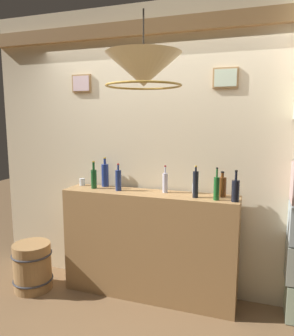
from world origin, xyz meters
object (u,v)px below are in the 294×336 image
object	(u,v)px
liquor_bottle_mezcal	(165,182)
liquor_bottle_whiskey	(105,175)
liquor_bottle_vermouth	(216,188)
glass_tumbler_highball	(195,188)
liquor_bottle_tequila	(235,190)
wooden_barrel	(33,266)
liquor_bottle_port	(94,178)
liquor_bottle_amaro	(222,186)
liquor_bottle_brandy	(196,184)
liquor_bottle_rye	(118,180)
glass_tumbler_rocks	(82,182)
pendant_lamp	(144,71)

from	to	relation	value
liquor_bottle_mezcal	liquor_bottle_whiskey	bearing A→B (deg)	174.22
liquor_bottle_vermouth	glass_tumbler_highball	bearing A→B (deg)	138.04
liquor_bottle_tequila	wooden_barrel	bearing A→B (deg)	-174.06
liquor_bottle_vermouth	glass_tumbler_highball	world-z (taller)	liquor_bottle_vermouth
liquor_bottle_port	liquor_bottle_amaro	xyz separation A→B (m)	(1.28, 0.08, -0.01)
liquor_bottle_amaro	liquor_bottle_whiskey	distance (m)	1.22
glass_tumbler_highball	liquor_bottle_brandy	bearing A→B (deg)	-78.87
liquor_bottle_vermouth	liquor_bottle_brandy	distance (m)	0.19
liquor_bottle_rye	wooden_barrel	xyz separation A→B (m)	(-0.87, -0.28, -0.93)
glass_tumbler_rocks	pendant_lamp	xyz separation A→B (m)	(0.97, -0.75, 1.01)
glass_tumbler_rocks	pendant_lamp	world-z (taller)	pendant_lamp
liquor_bottle_vermouth	liquor_bottle_mezcal	distance (m)	0.53
liquor_bottle_amaro	glass_tumbler_highball	world-z (taller)	liquor_bottle_amaro
wooden_barrel	liquor_bottle_vermouth	bearing A→B (deg)	6.44
liquor_bottle_port	liquor_bottle_brandy	xyz separation A→B (m)	(1.06, -0.05, 0.02)
liquor_bottle_tequila	liquor_bottle_port	world-z (taller)	liquor_bottle_port
liquor_bottle_tequila	pendant_lamp	size ratio (longest dim) A/B	0.50
glass_tumbler_rocks	liquor_bottle_rye	bearing A→B (deg)	-12.23
liquor_bottle_vermouth	liquor_bottle_tequila	bearing A→B (deg)	0.20
liquor_bottle_tequila	liquor_bottle_brandy	xyz separation A→B (m)	(-0.35, 0.03, 0.03)
liquor_bottle_brandy	glass_tumbler_rocks	xyz separation A→B (m)	(-1.25, 0.14, -0.09)
liquor_bottle_vermouth	liquor_bottle_brandy	size ratio (longest dim) A/B	0.99
glass_tumbler_rocks	liquor_bottle_tequila	bearing A→B (deg)	-5.99
liquor_bottle_brandy	glass_tumbler_rocks	bearing A→B (deg)	173.71
liquor_bottle_whiskey	wooden_barrel	distance (m)	1.22
liquor_bottle_port	glass_tumbler_rocks	size ratio (longest dim) A/B	3.78
liquor_bottle_brandy	wooden_barrel	xyz separation A→B (m)	(-1.65, -0.24, -0.95)
liquor_bottle_whiskey	pendant_lamp	distance (m)	1.41
liquor_bottle_vermouth	pendant_lamp	world-z (taller)	pendant_lamp
liquor_bottle_vermouth	liquor_bottle_whiskey	world-z (taller)	liquor_bottle_whiskey
liquor_bottle_tequila	pendant_lamp	xyz separation A→B (m)	(-0.63, -0.58, 0.95)
liquor_bottle_mezcal	glass_tumbler_highball	xyz separation A→B (m)	(0.28, 0.07, -0.05)
liquor_bottle_port	wooden_barrel	bearing A→B (deg)	-154.28
liquor_bottle_vermouth	pendant_lamp	size ratio (longest dim) A/B	0.53
glass_tumbler_rocks	liquor_bottle_mezcal	bearing A→B (deg)	-2.03
liquor_bottle_tequila	glass_tumbler_rocks	distance (m)	1.62
wooden_barrel	glass_tumbler_rocks	bearing A→B (deg)	43.21
liquor_bottle_tequila	glass_tumbler_highball	xyz separation A→B (m)	(-0.39, 0.20, -0.05)
liquor_bottle_amaro	pendant_lamp	bearing A→B (deg)	-124.29
liquor_bottle_mezcal	glass_tumbler_highball	world-z (taller)	liquor_bottle_mezcal
liquor_bottle_vermouth	liquor_bottle_amaro	world-z (taller)	liquor_bottle_vermouth
wooden_barrel	liquor_bottle_brandy	bearing A→B (deg)	8.24
liquor_bottle_whiskey	liquor_bottle_vermouth	bearing A→B (deg)	-9.78
liquor_bottle_mezcal	pendant_lamp	size ratio (longest dim) A/B	0.48
liquor_bottle_port	liquor_bottle_whiskey	distance (m)	0.14
liquor_bottle_amaro	glass_tumbler_highball	size ratio (longest dim) A/B	2.40
liquor_bottle_port	liquor_bottle_whiskey	size ratio (longest dim) A/B	0.92
liquor_bottle_vermouth	liquor_bottle_mezcal	size ratio (longest dim) A/B	1.10
liquor_bottle_tequila	liquor_bottle_rye	xyz separation A→B (m)	(-1.14, 0.07, 0.01)
liquor_bottle_mezcal	pendant_lamp	distance (m)	1.19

